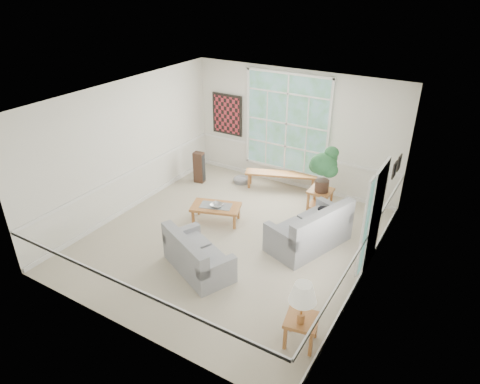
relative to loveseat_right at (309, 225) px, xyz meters
name	(u,v)px	position (x,y,z in m)	size (l,w,h in m)	color
floor	(231,239)	(-1.47, -0.64, -0.47)	(5.50, 6.00, 0.01)	#ADA28C
ceiling	(229,99)	(-1.47, -0.64, 2.53)	(5.50, 6.00, 0.02)	white
wall_back	(294,130)	(-1.47, 2.36, 1.03)	(5.50, 0.02, 3.00)	silver
wall_front	(118,252)	(-1.47, -3.64, 1.03)	(5.50, 0.02, 3.00)	silver
wall_left	(127,148)	(-4.22, -0.64, 1.03)	(0.02, 6.00, 3.00)	silver
wall_right	(371,211)	(1.28, -0.64, 1.03)	(0.02, 6.00, 3.00)	silver
window_back	(287,123)	(-1.67, 2.32, 1.18)	(2.30, 0.08, 2.40)	white
entry_door	(374,217)	(1.24, -0.04, 0.58)	(0.08, 0.90, 2.10)	white
door_sidelight	(365,229)	(1.24, -0.67, 0.68)	(0.08, 0.26, 1.90)	white
wall_art	(227,115)	(-3.42, 2.31, 1.13)	(0.90, 0.06, 1.10)	#5B1A1F
wall_frame_near	(394,170)	(1.24, 1.11, 1.08)	(0.04, 0.26, 0.32)	black
wall_frame_far	(399,163)	(1.24, 1.51, 1.08)	(0.04, 0.26, 0.32)	black
loveseat_right	(309,225)	(0.00, 0.00, 0.00)	(0.89, 1.72, 0.93)	gray
loveseat_front	(198,252)	(-1.44, -1.82, -0.07)	(1.47, 0.76, 0.79)	gray
coffee_table	(216,214)	(-2.12, -0.22, -0.27)	(1.07, 0.59, 0.40)	#A56432
pewter_bowl	(217,205)	(-2.09, -0.24, -0.02)	(0.33, 0.33, 0.08)	#97979B
window_bench	(281,181)	(-1.61, 2.01, -0.25)	(1.83, 0.36, 0.43)	#A56432
end_table	(320,200)	(-0.33, 1.48, -0.20)	(0.52, 0.52, 0.52)	#A56432
houseplant	(323,169)	(-0.30, 1.43, 0.61)	(0.64, 0.64, 1.10)	#255A30
side_table	(301,331)	(0.93, -2.50, -0.22)	(0.48, 0.48, 0.49)	#A56432
table_lamp	(302,304)	(0.94, -2.57, 0.38)	(0.41, 0.41, 0.70)	white
pet_bed	(241,180)	(-2.66, 1.79, -0.40)	(0.43, 0.43, 0.13)	slate
floor_speaker	(199,167)	(-3.63, 1.25, -0.05)	(0.26, 0.20, 0.83)	#3D261A
cat	(325,210)	(0.11, 0.61, 0.09)	(0.34, 0.24, 0.16)	black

